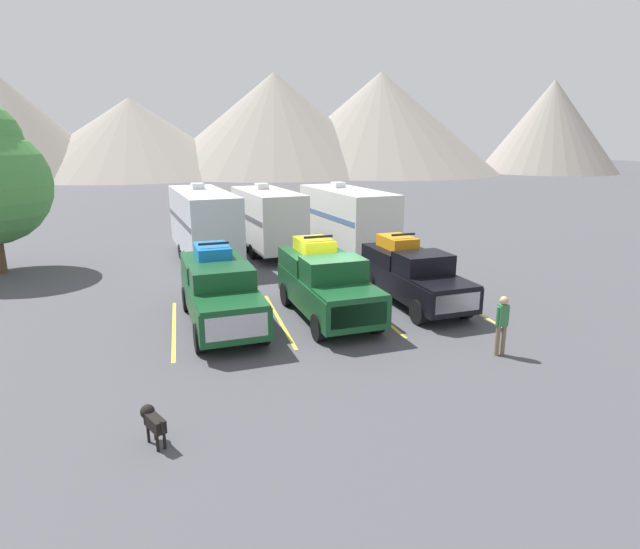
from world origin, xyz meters
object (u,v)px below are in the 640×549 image
object	(u,v)px
pickup_truck_a	(219,289)
camper_trailer_a	(203,221)
camper_trailer_c	(346,217)
dog	(152,420)
pickup_truck_c	(412,273)
pickup_truck_b	(326,282)
person_a	(502,322)
camper_trailer_b	(268,218)

from	to	relation	value
pickup_truck_a	camper_trailer_a	distance (m)	9.56
camper_trailer_c	dog	bearing A→B (deg)	-119.92
pickup_truck_c	pickup_truck_b	bearing A→B (deg)	-170.74
camper_trailer_a	dog	bearing A→B (deg)	-96.50
pickup_truck_b	camper_trailer_c	world-z (taller)	camper_trailer_c
pickup_truck_b	pickup_truck_a	bearing A→B (deg)	176.85
pickup_truck_c	camper_trailer_c	world-z (taller)	camper_trailer_c
pickup_truck_c	person_a	distance (m)	5.09
camper_trailer_b	dog	xyz separation A→B (m)	(-5.18, -16.84, -1.41)
pickup_truck_b	camper_trailer_a	world-z (taller)	camper_trailer_a
pickup_truck_c	camper_trailer_c	distance (m)	9.17
pickup_truck_b	person_a	size ratio (longest dim) A/B	3.14
pickup_truck_c	camper_trailer_a	world-z (taller)	camper_trailer_a
pickup_truck_a	pickup_truck_b	world-z (taller)	pickup_truck_b
person_a	camper_trailer_c	bearing A→B (deg)	89.91
camper_trailer_b	camper_trailer_c	world-z (taller)	camper_trailer_c
pickup_truck_c	camper_trailer_b	world-z (taller)	camper_trailer_b
pickup_truck_a	dog	distance (m)	6.99
pickup_truck_b	person_a	bearing A→B (deg)	-49.41
pickup_truck_a	pickup_truck_c	distance (m)	7.06
pickup_truck_a	person_a	size ratio (longest dim) A/B	3.39
pickup_truck_b	dog	world-z (taller)	pickup_truck_b
pickup_truck_c	dog	distance (m)	11.40
pickup_truck_b	dog	bearing A→B (deg)	-129.89
pickup_truck_b	camper_trailer_b	xyz separation A→B (m)	(-0.26, 10.33, 0.71)
pickup_truck_a	camper_trailer_b	size ratio (longest dim) A/B	0.78
camper_trailer_c	dog	xyz separation A→B (m)	(-9.32, -16.20, -1.43)
camper_trailer_c	pickup_truck_c	bearing A→B (deg)	-92.52
pickup_truck_c	camper_trailer_b	bearing A→B (deg)	110.97
person_a	dog	distance (m)	9.52
pickup_truck_b	person_a	distance (m)	5.94
camper_trailer_c	dog	world-z (taller)	camper_trailer_c
pickup_truck_c	camper_trailer_b	xyz separation A→B (m)	(-3.74, 9.77, 0.79)
camper_trailer_a	camper_trailer_c	xyz separation A→B (m)	(7.47, -0.03, -0.05)
pickup_truck_b	pickup_truck_c	world-z (taller)	pickup_truck_b
dog	pickup_truck_b	bearing A→B (deg)	50.11
camper_trailer_c	pickup_truck_a	bearing A→B (deg)	-128.13
pickup_truck_a	person_a	bearing A→B (deg)	-32.33
pickup_truck_c	camper_trailer_a	distance (m)	11.60
camper_trailer_a	camper_trailer_b	world-z (taller)	camper_trailer_a
camper_trailer_c	pickup_truck_b	bearing A→B (deg)	-111.84
pickup_truck_a	camper_trailer_b	world-z (taller)	camper_trailer_b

